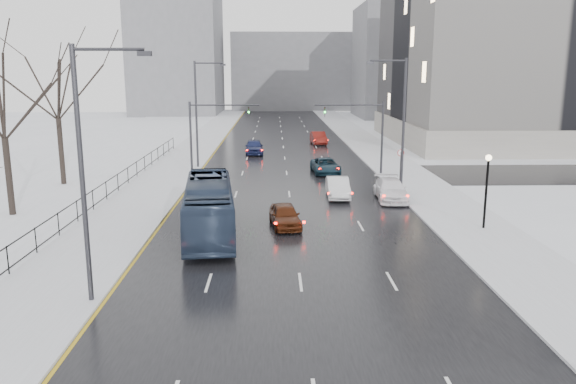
{
  "coord_description": "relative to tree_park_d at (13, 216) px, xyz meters",
  "views": [
    {
      "loc": [
        -1.11,
        -1.06,
        8.99
      ],
      "look_at": [
        -0.36,
        29.25,
        2.5
      ],
      "focal_mm": 35.0,
      "sensor_mm": 36.0,
      "label": 1
    }
  ],
  "objects": [
    {
      "name": "mast_signal_left",
      "position": [
        10.47,
        14.0,
        4.11
      ],
      "size": [
        6.1,
        0.33,
        6.5
      ],
      "color": "#2D2D33",
      "rests_on": "ground"
    },
    {
      "name": "sidewalk_left",
      "position": [
        7.3,
        26.0,
        0.08
      ],
      "size": [
        5.0,
        150.0,
        0.16
      ],
      "primitive_type": "cube",
      "color": "silver",
      "rests_on": "ground"
    },
    {
      "name": "streetlight_l_near",
      "position": [
        9.63,
        -14.0,
        5.62
      ],
      "size": [
        2.95,
        0.25,
        10.0
      ],
      "color": "#2D2D33",
      "rests_on": "ground"
    },
    {
      "name": "bldg_far_left",
      "position": [
        -4.2,
        91.0,
        14.0
      ],
      "size": [
        18.0,
        22.0,
        28.0
      ],
      "primitive_type": "cube",
      "color": "slate",
      "rests_on": "ground"
    },
    {
      "name": "sedan_center_near",
      "position": [
        17.3,
        -3.04,
        0.72
      ],
      "size": [
        2.1,
        4.17,
        1.36
      ],
      "primitive_type": "imported",
      "rotation": [
        0.0,
        0.0,
        0.13
      ],
      "color": "#481D0C",
      "rests_on": "road"
    },
    {
      "name": "sedan_right_near",
      "position": [
        21.3,
        4.79,
        0.78
      ],
      "size": [
        1.68,
        4.51,
        1.47
      ],
      "primitive_type": "imported",
      "rotation": [
        0.0,
        0.0,
        -0.03
      ],
      "color": "silver",
      "rests_on": "road"
    },
    {
      "name": "tree_park_e",
      "position": [
        -0.4,
        10.0,
        0.0
      ],
      "size": [
        9.45,
        9.45,
        13.5
      ],
      "primitive_type": null,
      "color": "black",
      "rests_on": "ground"
    },
    {
      "name": "sedan_center_far",
      "position": [
        14.45,
        27.07,
        0.86
      ],
      "size": [
        2.17,
        4.89,
        1.64
      ],
      "primitive_type": "imported",
      "rotation": [
        0.0,
        0.0,
        0.05
      ],
      "color": "#19214D",
      "rests_on": "road"
    },
    {
      "name": "cross_road",
      "position": [
        17.8,
        14.0,
        0.02
      ],
      "size": [
        130.0,
        10.0,
        0.04
      ],
      "primitive_type": "cube",
      "color": "black",
      "rests_on": "ground"
    },
    {
      "name": "park_strip",
      "position": [
        -2.2,
        26.0,
        0.06
      ],
      "size": [
        14.0,
        150.0,
        0.12
      ],
      "primitive_type": "cube",
      "color": "white",
      "rests_on": "ground"
    },
    {
      "name": "lamppost_r_mid",
      "position": [
        28.8,
        -4.0,
        2.94
      ],
      "size": [
        0.36,
        0.36,
        4.28
      ],
      "color": "black",
      "rests_on": "sidewalk_right"
    },
    {
      "name": "sedan_right_far",
      "position": [
        25.0,
        3.88,
        0.78
      ],
      "size": [
        2.3,
        5.18,
        1.48
      ],
      "primitive_type": "imported",
      "rotation": [
        0.0,
        0.0,
        -0.05
      ],
      "color": "white",
      "rests_on": "road"
    },
    {
      "name": "bus",
      "position": [
        13.0,
        -4.35,
        1.57
      ],
      "size": [
        3.73,
        11.17,
        3.05
      ],
      "primitive_type": "imported",
      "rotation": [
        0.0,
        0.0,
        0.11
      ],
      "color": "#28354E",
      "rests_on": "road"
    },
    {
      "name": "road",
      "position": [
        17.8,
        26.0,
        0.02
      ],
      "size": [
        16.0,
        150.0,
        0.04
      ],
      "primitive_type": "cube",
      "color": "black",
      "rests_on": "ground"
    },
    {
      "name": "civic_building",
      "position": [
        52.8,
        38.0,
        11.21
      ],
      "size": [
        41.0,
        31.0,
        24.8
      ],
      "color": "gray",
      "rests_on": "ground"
    },
    {
      "name": "no_uturn_sign",
      "position": [
        27.0,
        10.0,
        2.3
      ],
      "size": [
        0.6,
        0.06,
        2.7
      ],
      "color": "#2D2D33",
      "rests_on": "sidewalk_right"
    },
    {
      "name": "mast_signal_right",
      "position": [
        25.13,
        14.0,
        4.11
      ],
      "size": [
        6.1,
        0.33,
        6.5
      ],
      "color": "#2D2D33",
      "rests_on": "ground"
    },
    {
      "name": "bldg_far_right",
      "position": [
        45.8,
        81.0,
        11.0
      ],
      "size": [
        24.0,
        20.0,
        22.0
      ],
      "primitive_type": "cube",
      "color": "slate",
      "rests_on": "ground"
    },
    {
      "name": "sidewalk_right",
      "position": [
        28.3,
        26.0,
        0.08
      ],
      "size": [
        5.0,
        150.0,
        0.16
      ],
      "primitive_type": "cube",
      "color": "silver",
      "rests_on": "ground"
    },
    {
      "name": "streetlight_l_far",
      "position": [
        9.63,
        18.0,
        5.62
      ],
      "size": [
        2.95,
        0.25,
        10.0
      ],
      "color": "#2D2D33",
      "rests_on": "ground"
    },
    {
      "name": "iron_fence",
      "position": [
        4.8,
        -4.0,
        0.91
      ],
      "size": [
        0.06,
        70.0,
        1.3
      ],
      "color": "black",
      "rests_on": "sidewalk_left"
    },
    {
      "name": "streetlight_r_mid",
      "position": [
        25.97,
        6.0,
        5.62
      ],
      "size": [
        2.95,
        0.25,
        10.0
      ],
      "color": "#2D2D33",
      "rests_on": "ground"
    },
    {
      "name": "sedan_right_cross",
      "position": [
        21.3,
        14.7,
        0.72
      ],
      "size": [
        2.61,
        5.07,
        1.37
      ],
      "primitive_type": "imported",
      "rotation": [
        0.0,
        0.0,
        0.07
      ],
      "color": "#132B39",
      "rests_on": "road"
    },
    {
      "name": "tree_park_d",
      "position": [
        0.0,
        0.0,
        0.0
      ],
      "size": [
        8.75,
        8.75,
        12.5
      ],
      "primitive_type": null,
      "color": "black",
      "rests_on": "ground"
    },
    {
      "name": "bldg_far_center",
      "position": [
        21.8,
        106.0,
        9.0
      ],
      "size": [
        30.0,
        18.0,
        18.0
      ],
      "primitive_type": "cube",
      "color": "slate",
      "rests_on": "ground"
    },
    {
      "name": "sedan_right_distant",
      "position": [
        22.3,
        35.74,
        0.82
      ],
      "size": [
        2.0,
        4.86,
        1.57
      ],
      "primitive_type": "imported",
      "rotation": [
        0.0,
        0.0,
        0.07
      ],
      "color": "maroon",
      "rests_on": "road"
    }
  ]
}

